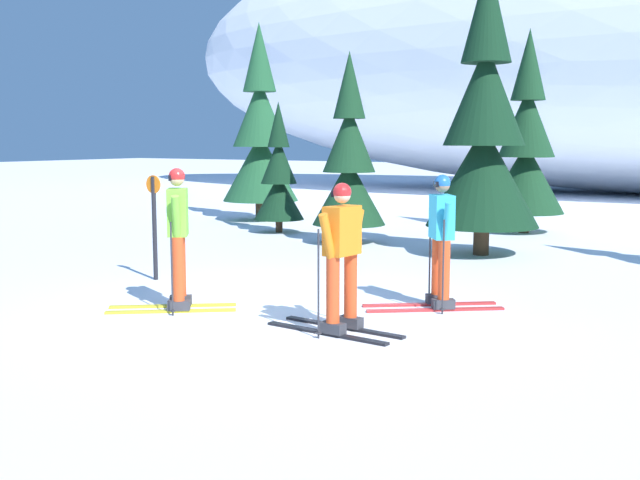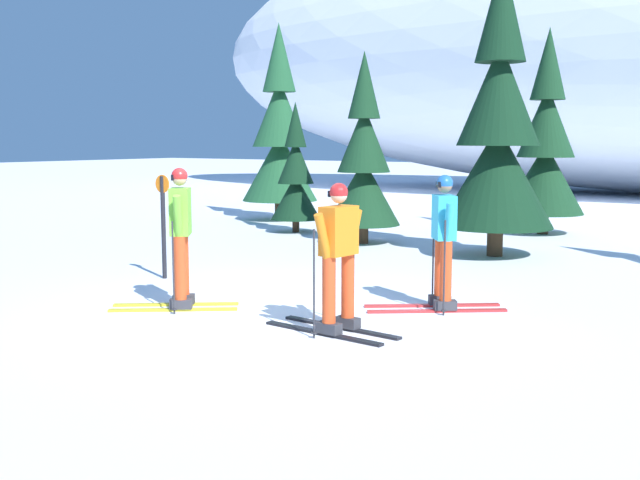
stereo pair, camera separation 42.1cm
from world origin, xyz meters
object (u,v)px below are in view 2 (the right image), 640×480
(pine_tree_left, at_px, (296,178))
(pine_tree_center_right, at_px, (546,149))
(pine_tree_right, at_px, (498,133))
(skier_lime_jacket, at_px, (180,235))
(pine_tree_center_left, at_px, (364,164))
(trail_marker_post, at_px, (163,220))
(skier_orange_jacket, at_px, (338,255))
(skier_cyan_jacket, at_px, (443,240))
(pine_tree_far_left, at_px, (280,139))

(pine_tree_left, distance_m, pine_tree_center_right, 5.79)
(pine_tree_right, bearing_deg, pine_tree_left, 169.15)
(skier_lime_jacket, xyz_separation_m, pine_tree_center_left, (-1.21, 6.72, 0.71))
(pine_tree_center_left, relative_size, trail_marker_post, 2.44)
(skier_orange_jacket, relative_size, trail_marker_post, 1.04)
(skier_cyan_jacket, bearing_deg, pine_tree_far_left, 136.85)
(skier_lime_jacket, height_order, pine_tree_far_left, pine_tree_far_left)
(skier_lime_jacket, distance_m, pine_tree_left, 8.37)
(skier_cyan_jacket, distance_m, pine_tree_right, 5.08)
(trail_marker_post, bearing_deg, pine_tree_right, 55.80)
(skier_orange_jacket, distance_m, trail_marker_post, 4.35)
(skier_cyan_jacket, relative_size, pine_tree_center_left, 0.44)
(skier_cyan_jacket, height_order, pine_tree_left, pine_tree_left)
(trail_marker_post, bearing_deg, pine_tree_far_left, 114.83)
(skier_orange_jacket, xyz_separation_m, pine_tree_center_left, (-3.58, 6.69, 0.77))
(pine_tree_center_left, relative_size, pine_tree_center_right, 0.85)
(trail_marker_post, bearing_deg, skier_cyan_jacket, 4.40)
(skier_cyan_jacket, height_order, pine_tree_center_right, pine_tree_center_right)
(pine_tree_right, bearing_deg, pine_tree_far_left, 157.04)
(skier_cyan_jacket, bearing_deg, pine_tree_center_right, 99.29)
(skier_cyan_jacket, relative_size, pine_tree_left, 0.57)
(skier_cyan_jacket, xyz_separation_m, pine_tree_left, (-6.38, 5.78, 0.37))
(pine_tree_far_left, bearing_deg, pine_tree_center_right, 6.77)
(skier_cyan_jacket, bearing_deg, pine_tree_center_left, 129.40)
(pine_tree_left, bearing_deg, pine_tree_far_left, 133.87)
(skier_cyan_jacket, xyz_separation_m, skier_lime_jacket, (-2.84, -1.80, 0.05))
(pine_tree_left, relative_size, pine_tree_right, 0.56)
(pine_tree_far_left, bearing_deg, pine_tree_left, -46.13)
(skier_orange_jacket, xyz_separation_m, skier_lime_jacket, (-2.37, -0.03, 0.06))
(skier_orange_jacket, distance_m, pine_tree_far_left, 12.52)
(skier_orange_jacket, xyz_separation_m, trail_marker_post, (-4.11, 1.42, 0.02))
(skier_lime_jacket, height_order, pine_tree_left, pine_tree_left)
(skier_lime_jacket, relative_size, pine_tree_right, 0.33)
(pine_tree_left, bearing_deg, skier_lime_jacket, -64.91)
(skier_orange_jacket, bearing_deg, pine_tree_center_left, 118.12)
(pine_tree_center_left, xyz_separation_m, pine_tree_right, (2.94, -0.15, 0.62))
(pine_tree_center_right, bearing_deg, pine_tree_left, -149.76)
(pine_tree_left, xyz_separation_m, pine_tree_right, (5.29, -1.01, 1.01))
(pine_tree_far_left, height_order, pine_tree_center_right, pine_tree_far_left)
(pine_tree_left, height_order, trail_marker_post, pine_tree_left)
(skier_cyan_jacket, height_order, skier_orange_jacket, skier_cyan_jacket)
(pine_tree_far_left, relative_size, pine_tree_center_left, 1.32)
(pine_tree_right, relative_size, trail_marker_post, 3.36)
(pine_tree_center_right, height_order, trail_marker_post, pine_tree_center_right)
(skier_cyan_jacket, distance_m, pine_tree_far_left, 11.55)
(skier_orange_jacket, distance_m, skier_lime_jacket, 2.37)
(pine_tree_right, bearing_deg, trail_marker_post, -124.20)
(skier_cyan_jacket, height_order, pine_tree_right, pine_tree_right)
(pine_tree_left, bearing_deg, skier_orange_jacket, -51.91)
(skier_lime_jacket, distance_m, pine_tree_far_left, 11.19)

